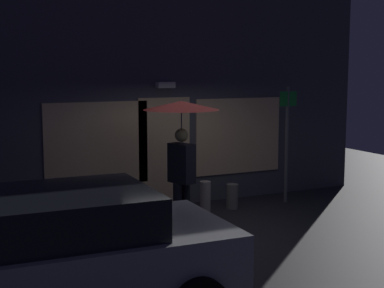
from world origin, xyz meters
TOP-DOWN VIEW (x-y plane):
  - ground_plane at (0.00, 0.00)m, footprint 18.00×18.00m
  - building_facade at (0.00, 2.35)m, footprint 9.30×0.48m
  - person_with_umbrella at (-0.40, 0.49)m, footprint 1.29×1.29m
  - parked_car at (-3.22, -2.17)m, footprint 4.15×2.14m
  - street_sign_post at (2.42, 1.41)m, footprint 0.40×0.07m
  - sidewalk_bollard at (1.14, 1.42)m, footprint 0.24×0.24m
  - sidewalk_bollard_2 at (0.46, 1.27)m, footprint 0.21×0.21m

SIDE VIEW (x-z plane):
  - ground_plane at x=0.00m, z-range 0.00..0.00m
  - sidewalk_bollard at x=1.14m, z-range 0.00..0.49m
  - sidewalk_bollard_2 at x=0.46m, z-range 0.00..0.63m
  - parked_car at x=-3.22m, z-range 0.02..1.48m
  - street_sign_post at x=2.42m, z-range 0.16..2.57m
  - person_with_umbrella at x=-0.40m, z-range 0.65..2.88m
  - building_facade at x=0.00m, z-range -0.03..4.45m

